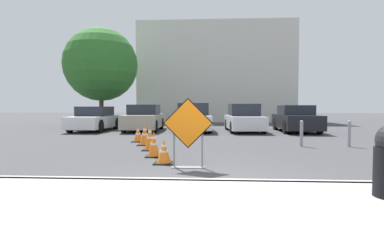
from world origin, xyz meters
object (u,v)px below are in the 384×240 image
parked_car_nearest (95,119)px  parked_car_fifth (296,119)px  traffic_cone_nearest (164,152)px  traffic_cone_second (154,144)px  traffic_cone_fourth (145,135)px  parked_car_second (144,119)px  parked_car_fourth (244,119)px  road_closed_sign (188,129)px  traffic_cone_fifth (138,134)px  traffic_cone_third (150,138)px  bollard_nearest (301,133)px  bollard_second (349,133)px

parked_car_nearest → parked_car_fifth: 11.39m
traffic_cone_nearest → traffic_cone_second: 1.05m
traffic_cone_second → traffic_cone_fourth: bearing=107.7°
parked_car_second → parked_car_fourth: parked_car_fourth is taller
road_closed_sign → parked_car_nearest: road_closed_sign is taller
road_closed_sign → traffic_cone_fifth: bearing=115.3°
parked_car_fourth → parked_car_fifth: parked_car_fourth is taller
traffic_cone_nearest → traffic_cone_third: size_ratio=0.73×
parked_car_second → parked_car_fifth: size_ratio=0.97×
road_closed_sign → parked_car_second: (-3.27, 10.34, -0.19)m
bollard_nearest → road_closed_sign: bearing=-133.5°
traffic_cone_second → parked_car_fifth: parked_car_fifth is taller
traffic_cone_third → traffic_cone_fourth: (-0.43, 1.24, -0.03)m
traffic_cone_nearest → traffic_cone_fourth: bearing=109.6°
parked_car_nearest → parked_car_fourth: 8.54m
bollard_second → traffic_cone_third: bearing=-169.8°
parked_car_nearest → bollard_second: bearing=152.4°
road_closed_sign → bollard_nearest: road_closed_sign is taller
bollard_second → traffic_cone_second: bearing=-159.3°
traffic_cone_third → parked_car_fourth: (3.84, 7.44, 0.30)m
parked_car_fifth → bollard_second: size_ratio=4.78×
bollard_second → traffic_cone_nearest: bearing=-150.5°
traffic_cone_fifth → bollard_nearest: bearing=-9.6°
traffic_cone_fourth → traffic_cone_nearest: bearing=-70.4°
traffic_cone_nearest → traffic_cone_fourth: (-1.21, 3.41, 0.09)m
parked_car_nearest → parked_car_fifth: parked_car_fifth is taller
traffic_cone_nearest → parked_car_second: parked_car_second is taller
parked_car_fifth → parked_car_nearest: bearing=1.3°
bollard_second → road_closed_sign: bearing=-143.8°
road_closed_sign → traffic_cone_fifth: road_closed_sign is taller
traffic_cone_fourth → bollard_nearest: size_ratio=0.84×
traffic_cone_nearest → parked_car_second: (-2.64, 9.81, 0.41)m
parked_car_second → parked_car_fifth: 8.55m
traffic_cone_fourth → bollard_second: size_ratio=0.84×
parked_car_second → parked_car_nearest: bearing=1.4°
traffic_cone_second → parked_car_fourth: (3.49, 8.65, 0.35)m
traffic_cone_fifth → parked_car_second: bearing=99.9°
traffic_cone_fourth → traffic_cone_fifth: (-0.49, 0.99, -0.07)m
traffic_cone_fourth → parked_car_fourth: bearing=55.5°
traffic_cone_fourth → parked_car_second: 6.57m
parked_car_nearest → bollard_nearest: parked_car_nearest is taller
parked_car_fourth → bollard_second: 6.88m
traffic_cone_nearest → parked_car_second: 10.17m
bollard_nearest → traffic_cone_third: bearing=-166.7°
traffic_cone_third → parked_car_fourth: 8.38m
traffic_cone_nearest → parked_car_fifth: (5.91, 9.58, 0.40)m
traffic_cone_third → parked_car_fourth: parked_car_fourth is taller
road_closed_sign → parked_car_fourth: bearing=76.5°
parked_car_nearest → bollard_nearest: bearing=148.6°
traffic_cone_nearest → bollard_second: (5.97, 3.38, 0.20)m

